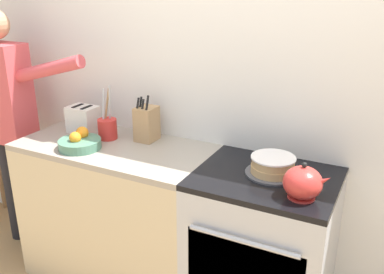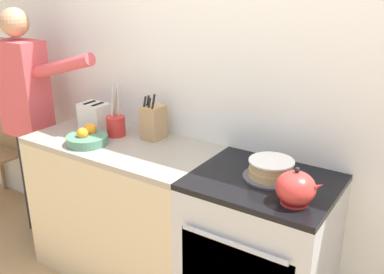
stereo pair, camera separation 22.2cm
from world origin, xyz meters
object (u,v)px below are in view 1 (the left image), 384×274
Objects in this scene: tea_kettle at (303,183)px; utensil_crock at (107,128)px; fruit_bowl at (80,142)px; person_baker at (9,112)px; stove_range at (261,254)px; toaster at (83,119)px; knife_block at (147,123)px; layer_cake at (273,166)px.

utensil_crock is at bearing 170.19° from tea_kettle.
person_baker is (-0.72, 0.13, 0.04)m from fruit_bowl.
stove_range is 2.73× the size of utensil_crock.
fruit_bowl is 0.15× the size of person_baker.
stove_range is at bearing 6.70° from fruit_bowl.
tea_kettle is 1.48m from toaster.
tea_kettle is 1.26m from utensil_crock.
tea_kettle is at bearing -9.60° from toaster.
knife_block is (-1.01, 0.30, 0.03)m from tea_kettle.
stove_range is 0.55× the size of person_baker.
stove_range is at bearing -3.42° from person_baker.
utensil_crock is at bearing 77.09° from fruit_bowl.
person_baker is (-2.01, 0.14, 0.01)m from tea_kettle.
utensil_crock reaches higher than layer_cake.
tea_kettle is 0.64× the size of utensil_crock.
person_baker is at bearing 175.91° from tea_kettle.
knife_block is at bearing 20.40° from utensil_crock.
knife_block reaches higher than layer_cake.
knife_block is 0.45m from toaster.
stove_range is 0.51m from layer_cake.
utensil_crock reaches higher than toaster.
utensil_crock is 0.22m from toaster.
utensil_crock is at bearing 2.01° from person_baker.
layer_cake is at bearing -8.47° from knife_block.
utensil_crock is 1.38× the size of fruit_bowl.
toaster is (-0.17, 0.23, 0.05)m from fruit_bowl.
utensil_crock is (-1.24, 0.21, -0.00)m from tea_kettle.
person_baker reaches higher than toaster.
fruit_bowl reaches higher than stove_range.
stove_range is 4.28× the size of tea_kettle.
person_baker is (-0.55, -0.10, -0.00)m from toaster.
utensil_crock is 1.73× the size of toaster.
person_baker reaches higher than fruit_bowl.
utensil_crock is at bearing -8.38° from toaster.
stove_range is 1.19m from fruit_bowl.
utensil_crock is 0.20× the size of person_baker.
knife_block is 0.25m from utensil_crock.
tea_kettle reaches higher than layer_cake.
stove_range is 4.73× the size of toaster.
utensil_crock is 0.77m from person_baker.
knife_block is 0.17× the size of person_baker.
stove_range is 1.88m from person_baker.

